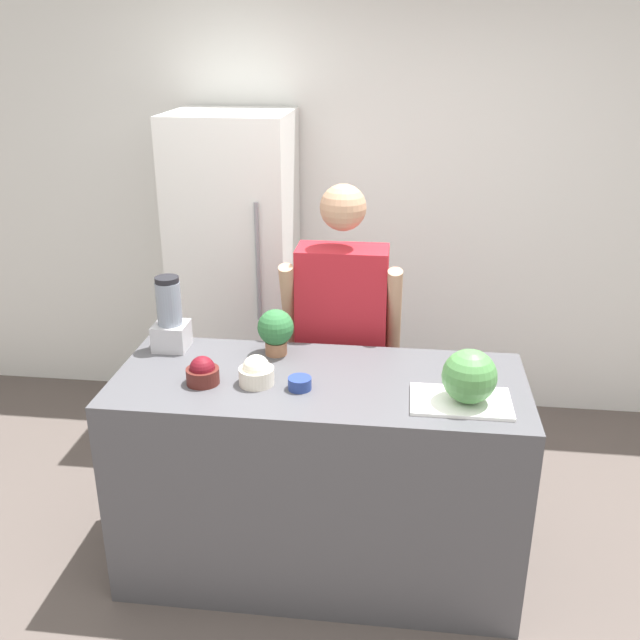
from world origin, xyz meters
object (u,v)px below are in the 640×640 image
object	(u,v)px
person	(341,348)
watermelon	(469,376)
bowl_cherries	(203,372)
blender	(170,319)
bowl_small_blue	(300,383)
potted_plant	(276,330)
bowl_cream	(256,372)
refrigerator	(237,275)

from	to	relation	value
person	watermelon	world-z (taller)	person
bowl_cherries	blender	world-z (taller)	blender
bowl_small_blue	potted_plant	xyz separation A→B (m)	(-0.16, 0.32, 0.09)
person	bowl_cream	bearing A→B (deg)	-114.51
bowl_cream	potted_plant	size ratio (longest dim) A/B	0.69
refrigerator	bowl_cream	bearing A→B (deg)	-73.56
bowl_cherries	blender	bearing A→B (deg)	125.99
watermelon	bowl_cherries	distance (m)	1.07
refrigerator	person	size ratio (longest dim) A/B	1.14
watermelon	bowl_small_blue	bearing A→B (deg)	176.00
watermelon	potted_plant	xyz separation A→B (m)	(-0.82, 0.37, -0.00)
bowl_cherries	bowl_cream	world-z (taller)	bowl_cream
refrigerator	bowl_cherries	size ratio (longest dim) A/B	13.88
person	blender	bearing A→B (deg)	-156.04
refrigerator	blender	distance (m)	1.11
bowl_cherries	potted_plant	size ratio (longest dim) A/B	0.65
watermelon	blender	xyz separation A→B (m)	(-1.30, 0.37, 0.03)
refrigerator	bowl_cream	size ratio (longest dim) A/B	13.07
bowl_cherries	bowl_small_blue	size ratio (longest dim) A/B	1.43
person	potted_plant	size ratio (longest dim) A/B	7.91
blender	refrigerator	bearing A→B (deg)	87.73
bowl_cream	blender	xyz separation A→B (m)	(-0.46, 0.30, 0.09)
person	bowl_small_blue	size ratio (longest dim) A/B	17.37
bowl_cherries	potted_plant	bearing A→B (deg)	52.29
refrigerator	bowl_cherries	world-z (taller)	refrigerator
person	watermelon	xyz separation A→B (m)	(0.56, -0.71, 0.23)
watermelon	bowl_cream	world-z (taller)	watermelon
bowl_cherries	bowl_cream	size ratio (longest dim) A/B	0.94
watermelon	bowl_cherries	world-z (taller)	watermelon
watermelon	bowl_cream	bearing A→B (deg)	175.33
bowl_small_blue	blender	xyz separation A→B (m)	(-0.64, 0.33, 0.12)
person	bowl_small_blue	xyz separation A→B (m)	(-0.11, -0.66, 0.13)
refrigerator	bowl_cream	distance (m)	1.46
bowl_cream	bowl_small_blue	xyz separation A→B (m)	(0.18, -0.02, -0.03)
refrigerator	bowl_cherries	distance (m)	1.43
refrigerator	potted_plant	bearing A→B (deg)	-68.19
person	watermelon	size ratio (longest dim) A/B	7.83
bowl_small_blue	blender	world-z (taller)	blender
refrigerator	bowl_small_blue	distance (m)	1.54
person	bowl_cream	world-z (taller)	person
watermelon	bowl_cherries	size ratio (longest dim) A/B	1.55
refrigerator	bowl_cream	world-z (taller)	refrigerator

